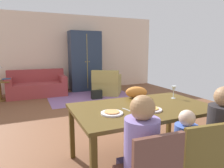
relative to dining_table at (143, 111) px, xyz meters
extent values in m
cube|color=brown|center=(0.15, 1.94, -0.70)|extent=(6.82, 6.64, 0.02)
cube|color=beige|center=(0.15, 5.31, 0.66)|extent=(6.82, 0.10, 2.70)
cube|color=#533E17|center=(0.00, 0.00, 0.05)|extent=(1.76, 1.06, 0.04)
cube|color=#533E17|center=(0.82, -0.47, -0.33)|extent=(0.06, 0.06, 0.72)
cube|color=#533E17|center=(-0.82, 0.47, -0.33)|extent=(0.06, 0.06, 0.72)
cube|color=#533E17|center=(0.82, 0.47, -0.33)|extent=(0.06, 0.06, 0.72)
cylinder|color=silver|center=(-0.48, -0.12, 0.08)|extent=(0.25, 0.25, 0.02)
cylinder|color=#D99451|center=(-0.48, -0.12, 0.09)|extent=(0.17, 0.17, 0.01)
cylinder|color=silver|center=(0.00, -0.18, 0.08)|extent=(0.25, 0.25, 0.02)
cylinder|color=gold|center=(0.00, -0.18, 0.09)|extent=(0.17, 0.17, 0.01)
cylinder|color=silver|center=(0.63, 0.18, 0.07)|extent=(0.06, 0.06, 0.01)
cylinder|color=silver|center=(0.63, 0.18, 0.12)|extent=(0.01, 0.01, 0.09)
cone|color=silver|center=(0.63, 0.18, 0.21)|extent=(0.07, 0.07, 0.09)
cube|color=silver|center=(-0.26, -0.05, 0.07)|extent=(0.05, 0.15, 0.01)
cube|color=silver|center=(0.16, 0.10, 0.07)|extent=(0.02, 0.17, 0.01)
cube|color=brown|center=(-0.49, -1.00, -0.03)|extent=(0.42, 0.06, 0.42)
cylinder|color=#8974BD|center=(-0.48, -0.75, -0.01)|extent=(0.30, 0.30, 0.46)
sphere|color=#A6764A|center=(-0.48, -0.75, 0.31)|extent=(0.21, 0.21, 0.21)
cube|color=brown|center=(0.00, -0.81, -0.26)|extent=(0.47, 0.47, 0.04)
cube|color=brown|center=(-0.02, -1.00, -0.03)|extent=(0.42, 0.09, 0.42)
cylinder|color=#4462BD|center=(0.00, -0.75, -0.08)|extent=(0.22, 0.22, 0.33)
sphere|color=beige|center=(0.00, -0.75, 0.16)|extent=(0.15, 0.15, 0.15)
cube|color=brown|center=(0.67, -0.64, -0.49)|extent=(0.04, 0.04, 0.41)
cube|color=brown|center=(0.31, -0.62, -0.49)|extent=(0.04, 0.04, 0.41)
cube|color=#384351|center=(0.49, -0.67, -0.47)|extent=(0.28, 0.35, 0.45)
cylinder|color=#2A2629|center=(0.48, -0.75, -0.01)|extent=(0.30, 0.30, 0.46)
ellipsoid|color=orange|center=(0.15, 0.43, 0.15)|extent=(0.36, 0.26, 0.17)
cube|color=#866093|center=(0.50, 3.79, -0.69)|extent=(2.60, 1.80, 0.01)
cube|color=#9C3839|center=(-1.03, 4.59, -0.48)|extent=(1.76, 0.84, 0.42)
cube|color=#9C3839|center=(-1.03, 4.93, -0.07)|extent=(1.76, 0.20, 0.40)
cube|color=#9C3839|center=(-1.82, 4.59, -0.17)|extent=(0.18, 0.84, 0.20)
cube|color=#9C3839|center=(-0.24, 4.59, -0.17)|extent=(0.18, 0.84, 0.20)
cube|color=tan|center=(1.13, 3.99, -0.48)|extent=(1.17, 1.17, 0.42)
cube|color=tan|center=(0.94, 3.70, -0.07)|extent=(0.82, 0.63, 0.40)
cube|color=tan|center=(1.41, 3.81, -0.17)|extent=(0.61, 0.80, 0.20)
cube|color=tan|center=(0.84, 4.17, -0.17)|extent=(0.61, 0.80, 0.20)
cube|color=#26344A|center=(0.64, 4.92, 0.36)|extent=(1.10, 0.56, 2.10)
cube|color=#B59537|center=(0.64, 4.64, 0.36)|extent=(0.02, 0.01, 1.89)
sphere|color=#B59537|center=(0.58, 4.63, 0.36)|extent=(0.04, 0.04, 0.04)
sphere|color=#B59537|center=(0.70, 4.63, 0.36)|extent=(0.04, 0.04, 0.04)
cylinder|color=brown|center=(-2.06, 4.39, -0.42)|extent=(0.08, 0.08, 0.55)
cylinder|color=brown|center=(-2.06, 4.39, -0.68)|extent=(0.36, 0.36, 0.03)
cube|color=#A12B23|center=(-1.86, 4.39, -0.10)|extent=(0.22, 0.16, 0.03)
cube|color=#274F7C|center=(-1.87, 4.41, -0.07)|extent=(0.22, 0.16, 0.03)
cube|color=black|center=(0.58, 3.49, -0.56)|extent=(0.32, 0.16, 0.26)
camera|label=1|loc=(-1.34, -2.09, 0.78)|focal=32.05mm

